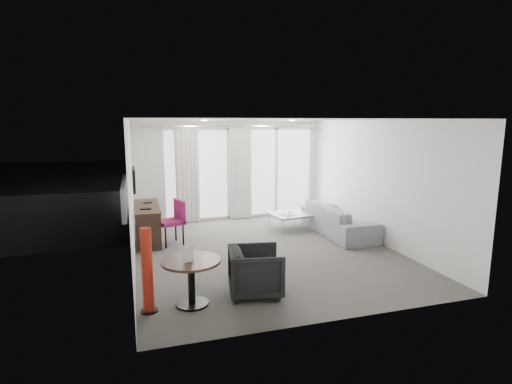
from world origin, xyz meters
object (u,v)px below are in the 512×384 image
object	(u,v)px
sofa	(338,219)
rattan_chair_b	(270,191)
desk_chair	(170,223)
tub_armchair	(256,271)
coffee_table	(289,221)
round_table	(192,282)
red_lamp	(147,270)
rattan_chair_a	(259,190)
desk	(147,223)

from	to	relation	value
sofa	rattan_chair_b	world-z (taller)	rattan_chair_b
desk_chair	sofa	size ratio (longest dim) A/B	0.41
tub_armchair	coffee_table	world-z (taller)	tub_armchair
round_table	rattan_chair_b	bearing A→B (deg)	62.27
desk_chair	red_lamp	xyz separation A→B (m)	(-0.56, -3.01, 0.12)
desk_chair	round_table	world-z (taller)	desk_chair
round_table	rattan_chair_b	xyz separation A→B (m)	(3.34, 6.36, 0.07)
red_lamp	coffee_table	world-z (taller)	red_lamp
tub_armchair	rattan_chair_a	distance (m)	6.93
desk_chair	rattan_chair_b	xyz separation A→B (m)	(3.37, 3.38, -0.07)
round_table	sofa	world-z (taller)	sofa
red_lamp	rattan_chair_a	bearing A→B (deg)	61.30
coffee_table	sofa	bearing A→B (deg)	-36.59
tub_armchair	rattan_chair_a	bearing A→B (deg)	-8.22
desk_chair	coffee_table	distance (m)	2.89
desk	tub_armchair	xyz separation A→B (m)	(1.46, -3.33, -0.03)
coffee_table	round_table	bearing A→B (deg)	-129.64
round_table	sofa	bearing A→B (deg)	35.65
round_table	sofa	size ratio (longest dim) A/B	0.36
sofa	rattan_chair_b	size ratio (longest dim) A/B	2.82
desk_chair	tub_armchair	xyz separation A→B (m)	(1.00, -2.89, -0.11)
red_lamp	rattan_chair_a	size ratio (longest dim) A/B	1.48
coffee_table	tub_armchair	bearing A→B (deg)	-119.07
red_lamp	coffee_table	distance (m)	4.85
red_lamp	tub_armchair	world-z (taller)	red_lamp
tub_armchair	coffee_table	xyz separation A→B (m)	(1.84, 3.32, -0.17)
red_lamp	rattan_chair_b	distance (m)	7.51
round_table	sofa	distance (m)	4.62
rattan_chair_b	round_table	bearing A→B (deg)	-119.18
red_lamp	tub_armchair	size ratio (longest dim) A/B	1.50
rattan_chair_a	rattan_chair_b	world-z (taller)	rattan_chair_b
desk	coffee_table	size ratio (longest dim) A/B	1.94
rattan_chair_a	desk_chair	bearing A→B (deg)	-137.88
red_lamp	coffee_table	xyz separation A→B (m)	(3.40, 3.43, -0.40)
desk_chair	rattan_chair_b	distance (m)	4.78
red_lamp	rattan_chair_b	bearing A→B (deg)	58.40
desk	rattan_chair_b	bearing A→B (deg)	37.62
desk	desk_chair	bearing A→B (deg)	-43.33
desk	tub_armchair	world-z (taller)	desk
red_lamp	sofa	bearing A→B (deg)	32.14
round_table	red_lamp	distance (m)	0.65
tub_armchair	sofa	xyz separation A→B (m)	(2.79, 2.62, -0.02)
tub_armchair	coffee_table	bearing A→B (deg)	-19.53
round_table	coffee_table	xyz separation A→B (m)	(2.81, 3.39, -0.14)
desk	red_lamp	distance (m)	3.45
red_lamp	sofa	world-z (taller)	red_lamp
tub_armchair	desk	bearing A→B (deg)	33.18
rattan_chair_a	tub_armchair	bearing A→B (deg)	-115.60
round_table	rattan_chair_a	xyz separation A→B (m)	(3.08, 6.67, 0.07)
red_lamp	coffee_table	bearing A→B (deg)	45.23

